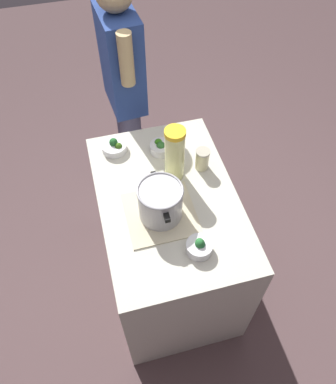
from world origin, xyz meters
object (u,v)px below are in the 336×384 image
object	(u,v)px
mason_jar	(202,159)
broccoli_bowl_center	(161,147)
person_cook	(125,92)
cooking_pot	(160,202)
broccoli_bowl_back	(115,146)
broccoli_bowl_front	(199,246)
lemonade_pitcher	(175,154)

from	to	relation	value
mason_jar	broccoli_bowl_center	xyz separation A→B (m)	(0.17, 0.18, -0.03)
person_cook	cooking_pot	bearing A→B (deg)	179.59
mason_jar	broccoli_bowl_center	world-z (taller)	mason_jar
mason_jar	broccoli_bowl_back	world-z (taller)	mason_jar
broccoli_bowl_back	person_cook	bearing A→B (deg)	-17.22
mason_jar	broccoli_bowl_center	size ratio (longest dim) A/B	1.03
person_cook	broccoli_bowl_center	bearing A→B (deg)	-170.05
broccoli_bowl_center	person_cook	world-z (taller)	person_cook
mason_jar	broccoli_bowl_back	distance (m)	0.49
cooking_pot	mason_jar	distance (m)	0.38
broccoli_bowl_front	cooking_pot	bearing A→B (deg)	27.34
mason_jar	broccoli_bowl_front	world-z (taller)	mason_jar
cooking_pot	broccoli_bowl_center	distance (m)	0.43
mason_jar	lemonade_pitcher	bearing A→B (deg)	95.97
cooking_pot	broccoli_bowl_center	bearing A→B (deg)	-14.05
lemonade_pitcher	broccoli_bowl_back	xyz separation A→B (m)	(0.26, 0.27, -0.13)
cooking_pot	broccoli_bowl_back	bearing A→B (deg)	16.19
mason_jar	broccoli_bowl_front	distance (m)	0.50
mason_jar	broccoli_bowl_center	bearing A→B (deg)	47.14
cooking_pot	broccoli_bowl_center	size ratio (longest dim) A/B	2.39
cooking_pot	broccoli_bowl_back	size ratio (longest dim) A/B	2.03
lemonade_pitcher	person_cook	bearing A→B (deg)	9.53
mason_jar	broccoli_bowl_center	distance (m)	0.25
cooking_pot	broccoli_bowl_back	world-z (taller)	cooking_pot
lemonade_pitcher	broccoli_bowl_front	distance (m)	0.48
lemonade_pitcher	broccoli_bowl_back	world-z (taller)	lemonade_pitcher
lemonade_pitcher	broccoli_bowl_center	bearing A→B (deg)	8.29
broccoli_bowl_center	broccoli_bowl_back	size ratio (longest dim) A/B	0.85
cooking_pot	broccoli_bowl_front	world-z (taller)	cooking_pot
lemonade_pitcher	person_cook	distance (m)	0.76
person_cook	broccoli_bowl_front	bearing A→B (deg)	-174.52
mason_jar	broccoli_bowl_front	xyz separation A→B (m)	(-0.47, 0.16, -0.03)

